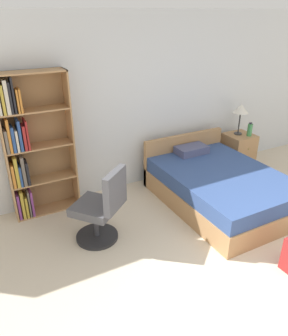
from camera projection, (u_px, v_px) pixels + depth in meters
wall_back at (150, 102)px, 5.02m from camera, size 9.00×0.06×2.60m
bookshelf at (29, 148)px, 4.22m from camera, size 0.87×0.29×1.92m
bed at (218, 185)px, 4.78m from camera, size 1.46×2.03×0.76m
office_chair at (102, 209)px, 3.88m from camera, size 0.71×0.72×0.97m
nightstand at (238, 151)px, 5.84m from camera, size 0.47×0.48×0.62m
table_lamp at (241, 110)px, 5.55m from camera, size 0.26×0.26×0.53m
water_bottle at (250, 130)px, 5.61m from camera, size 0.08×0.08×0.24m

